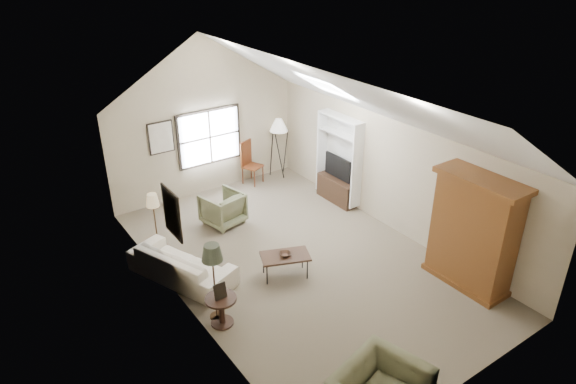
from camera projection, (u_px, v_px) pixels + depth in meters
room_shell at (301, 109)px, 9.06m from camera, size 5.01×8.01×4.00m
window at (210, 137)px, 12.79m from camera, size 1.72×0.08×1.42m
skylight at (326, 86)px, 10.38m from camera, size 0.80×1.20×0.52m
wall_art at (166, 173)px, 10.17m from camera, size 1.97×3.71×0.88m
armoire at (474, 232)px, 9.36m from camera, size 0.60×1.50×2.20m
tv_alcove at (339, 158)px, 12.35m from camera, size 0.32×1.30×2.10m
media_console at (337, 190)px, 12.72m from camera, size 0.34×1.18×0.60m
tv_panel at (338, 167)px, 12.44m from camera, size 0.05×0.90×0.55m
sofa at (181, 264)px, 9.82m from camera, size 1.58×2.31×0.63m
armchair_far at (223, 208)px, 11.69m from camera, size 0.98×1.00×0.76m
coffee_table at (285, 266)px, 9.91m from camera, size 1.05×0.83×0.47m
bowl at (285, 254)px, 9.79m from camera, size 0.29×0.29×0.05m
side_table at (222, 311)px, 8.67m from camera, size 0.70×0.70×0.54m
side_chair at (252, 163)px, 13.54m from camera, size 0.59×0.59×1.15m
tripod_lamp at (279, 147)px, 13.86m from camera, size 0.61×0.61×1.65m
dark_lamp at (214, 282)px, 8.60m from camera, size 0.47×0.47×1.50m
tan_lamp at (155, 222)px, 10.54m from camera, size 0.35×0.35×1.35m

